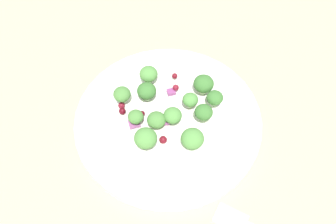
{
  "coord_description": "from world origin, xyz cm",
  "views": [
    {
      "loc": [
        -26.29,
        -4.78,
        43.47
      ],
      "look_at": [
        -0.03,
        2.35,
        2.7
      ],
      "focal_mm": 41.51,
      "sensor_mm": 36.0,
      "label": 1
    }
  ],
  "objects_px": {
    "broccoli_floret_1": "(215,98)",
    "broccoli_floret_2": "(149,74)",
    "broccoli_floret_0": "(136,117)",
    "plate": "(168,120)"
  },
  "relations": [
    {
      "from": "broccoli_floret_1",
      "to": "broccoli_floret_2",
      "type": "relative_size",
      "value": 0.88
    },
    {
      "from": "broccoli_floret_0",
      "to": "broccoli_floret_2",
      "type": "distance_m",
      "value": 0.07
    },
    {
      "from": "plate",
      "to": "broccoli_floret_2",
      "type": "xyz_separation_m",
      "value": [
        0.05,
        0.04,
        0.02
      ]
    },
    {
      "from": "plate",
      "to": "broccoli_floret_0",
      "type": "xyz_separation_m",
      "value": [
        -0.02,
        0.04,
        0.02
      ]
    },
    {
      "from": "plate",
      "to": "broccoli_floret_2",
      "type": "distance_m",
      "value": 0.07
    },
    {
      "from": "broccoli_floret_2",
      "to": "plate",
      "type": "bearing_deg",
      "value": -140.71
    },
    {
      "from": "broccoli_floret_0",
      "to": "broccoli_floret_1",
      "type": "height_order",
      "value": "broccoli_floret_1"
    },
    {
      "from": "plate",
      "to": "broccoli_floret_0",
      "type": "relative_size",
      "value": 12.15
    },
    {
      "from": "broccoli_floret_1",
      "to": "plate",
      "type": "bearing_deg",
      "value": 122.19
    },
    {
      "from": "broccoli_floret_0",
      "to": "broccoli_floret_1",
      "type": "bearing_deg",
      "value": -58.89
    }
  ]
}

